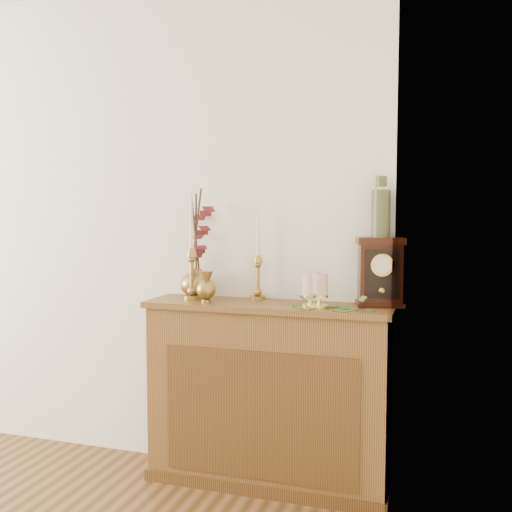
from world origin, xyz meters
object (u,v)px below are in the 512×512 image
(ceramic_vase, at_px, (381,210))
(candlestick_center, at_px, (258,270))
(bud_vase, at_px, (206,287))
(candlestick_left, at_px, (192,265))
(mantel_clock, at_px, (380,272))
(ginger_jar, at_px, (200,249))

(ceramic_vase, bearing_deg, candlestick_center, 179.02)
(candlestick_center, height_order, bud_vase, candlestick_center)
(candlestick_left, bearing_deg, ceramic_vase, 5.75)
(bud_vase, bearing_deg, mantel_clock, 11.64)
(ceramic_vase, bearing_deg, candlestick_left, -174.25)
(candlestick_center, bearing_deg, ginger_jar, -179.61)
(candlestick_left, distance_m, bud_vase, 0.17)
(candlestick_center, xyz_separation_m, ceramic_vase, (0.62, -0.01, 0.31))
(candlestick_center, bearing_deg, candlestick_left, -161.93)
(ginger_jar, bearing_deg, mantel_clock, -0.69)
(candlestick_left, height_order, ceramic_vase, ceramic_vase)
(candlestick_center, height_order, ceramic_vase, ceramic_vase)
(mantel_clock, xyz_separation_m, ceramic_vase, (-0.00, 0.00, 0.30))
(candlestick_center, bearing_deg, bud_vase, -138.76)
(ginger_jar, height_order, mantel_clock, ginger_jar)
(candlestick_left, xyz_separation_m, bud_vase, (0.11, -0.08, -0.10))
(candlestick_center, relative_size, bud_vase, 2.97)
(bud_vase, xyz_separation_m, ginger_jar, (-0.11, 0.18, 0.18))
(mantel_clock, bearing_deg, candlestick_left, 171.44)
(candlestick_left, distance_m, candlestick_center, 0.34)
(mantel_clock, distance_m, ceramic_vase, 0.30)
(bud_vase, relative_size, ginger_jar, 0.28)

